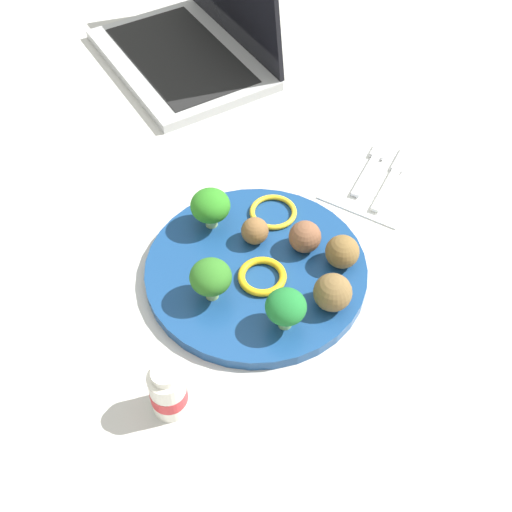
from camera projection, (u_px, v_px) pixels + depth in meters
The scene contains 16 objects.
ground_plane at pixel (256, 274), 0.82m from camera, with size 4.00×4.00×0.00m, color beige.
plate at pixel (256, 270), 0.81m from camera, with size 0.28×0.28×0.02m, color navy.
broccoli_floret_near_rim at pixel (286, 307), 0.72m from camera, with size 0.05×0.05×0.05m.
broccoli_floret_mid_right at pixel (210, 206), 0.83m from camera, with size 0.05×0.05×0.06m.
broccoli_floret_center at pixel (211, 278), 0.75m from camera, with size 0.05×0.05×0.06m.
meatball_center at pixel (342, 252), 0.79m from camera, with size 0.04×0.04×0.04m, color brown.
meatball_front_left at pixel (255, 231), 0.82m from camera, with size 0.04×0.04×0.04m, color brown.
meatball_near_rim at pixel (333, 292), 0.75m from camera, with size 0.05×0.05×0.05m, color brown.
meatball_far_rim at pixel (305, 237), 0.81m from camera, with size 0.04×0.04×0.04m, color brown.
pepper_ring_back_left at pixel (262, 276), 0.79m from camera, with size 0.06×0.06×0.01m, color yellow.
pepper_ring_mid_right at pixel (273, 212), 0.86m from camera, with size 0.06×0.06×0.01m, color yellow.
napkin at pixel (380, 176), 0.93m from camera, with size 0.17×0.12×0.01m, color white.
fork at pixel (371, 166), 0.94m from camera, with size 0.12×0.04×0.01m.
knife at pixel (394, 175), 0.93m from camera, with size 0.15×0.04×0.01m.
yogurt_bottle at pixel (168, 392), 0.67m from camera, with size 0.04×0.04×0.07m.
laptop at pixel (194, 38), 1.10m from camera, with size 0.33×0.38×0.22m.
Camera 1 is at (-0.41, -0.30, 0.64)m, focal length 45.09 mm.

